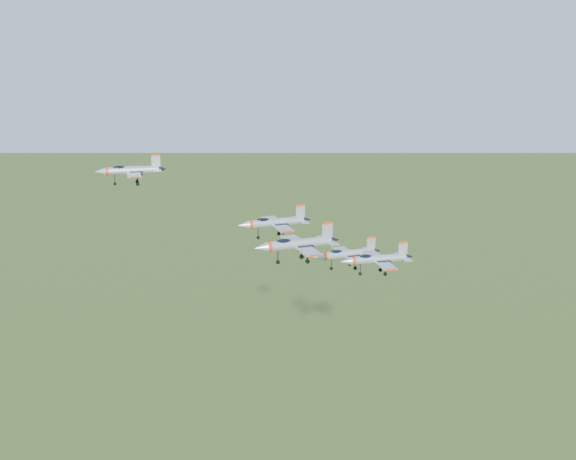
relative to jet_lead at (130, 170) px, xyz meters
name	(u,v)px	position (x,y,z in m)	size (l,w,h in m)	color
jet_lead	(130,170)	(0.00, 0.00, 0.00)	(11.12, 9.38, 2.99)	#B0B4BD
jet_left_high	(274,222)	(17.82, -15.22, -6.88)	(11.74, 9.77, 3.14)	#B0B4BD
jet_right_high	(297,244)	(13.35, -32.03, -5.28)	(12.01, 9.96, 3.21)	#B0B4BD
jet_left_low	(346,254)	(36.50, -4.98, -17.17)	(13.00, 10.82, 3.47)	#B0B4BD
jet_right_low	(376,259)	(33.28, -19.96, -13.45)	(12.05, 10.14, 3.24)	#B0B4BD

